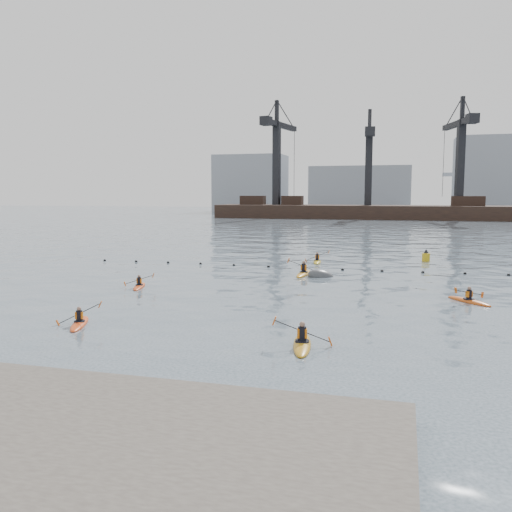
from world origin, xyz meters
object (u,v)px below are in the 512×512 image
object	(u,v)px
kayaker_0	(79,323)
kayaker_5	(317,261)
kayaker_1	(302,343)
mooring_buoy	(321,277)
kayaker_2	(139,286)
kayaker_4	(469,300)
kayaker_3	(304,273)
nav_buoy	(426,257)

from	to	relation	value
kayaker_0	kayaker_5	world-z (taller)	kayaker_5
kayaker_1	kayaker_0	bearing A→B (deg)	166.85
mooring_buoy	kayaker_2	bearing A→B (deg)	-144.74
kayaker_2	kayaker_5	xyz separation A→B (m)	(8.99, 15.56, 0.01)
kayaker_4	kayaker_5	size ratio (longest dim) A/B	0.88
kayaker_1	kayaker_2	xyz separation A→B (m)	(-12.50, 10.39, -0.02)
kayaker_5	kayaker_0	bearing A→B (deg)	-112.79
kayaker_3	mooring_buoy	world-z (taller)	kayaker_3
kayaker_3	nav_buoy	distance (m)	13.89
kayaker_2	kayaker_4	world-z (taller)	kayaker_2
mooring_buoy	kayaker_1	bearing A→B (deg)	-83.74
kayaker_0	nav_buoy	world-z (taller)	nav_buoy
kayaker_0	kayaker_2	distance (m)	9.93
kayaker_3	kayaker_5	xyz separation A→B (m)	(-0.17, 7.45, -0.02)
kayaker_5	mooring_buoy	xyz separation A→B (m)	(1.55, -8.11, -0.10)
kayaker_0	kayaker_2	size ratio (longest dim) A/B	1.03
mooring_buoy	nav_buoy	xyz separation A→B (m)	(7.60, 11.26, 0.37)
kayaker_2	nav_buoy	size ratio (longest dim) A/B	2.35
kayaker_0	kayaker_5	distance (m)	26.22
kayaker_5	nav_buoy	distance (m)	9.68
kayaker_1	kayaker_3	world-z (taller)	kayaker_3
kayaker_0	kayaker_4	bearing A→B (deg)	7.45
kayaker_2	kayaker_4	size ratio (longest dim) A/B	1.04
kayaker_5	kayaker_4	bearing A→B (deg)	-61.68
kayaker_1	nav_buoy	distance (m)	29.65
kayaker_3	kayaker_4	size ratio (longest dim) A/B	1.31
kayaker_2	kayaker_4	xyz separation A→B (m)	(19.81, 0.54, 0.01)
kayaker_1	nav_buoy	size ratio (longest dim) A/B	2.87
kayaker_3	mooring_buoy	distance (m)	1.53
kayaker_5	kayaker_3	bearing A→B (deg)	-96.09
kayaker_2	kayaker_5	distance (m)	17.97
kayaker_1	nav_buoy	world-z (taller)	kayaker_1
kayaker_3	nav_buoy	size ratio (longest dim) A/B	2.98
kayaker_4	nav_buoy	size ratio (longest dim) A/B	2.27
kayaker_1	kayaker_3	size ratio (longest dim) A/B	0.96
nav_buoy	kayaker_4	bearing A→B (deg)	-84.78
kayaker_0	kayaker_3	bearing A→B (deg)	45.68
kayaker_4	kayaker_3	bearing A→B (deg)	-74.93
kayaker_1	kayaker_3	distance (m)	18.81
kayaker_1	kayaker_5	distance (m)	26.19
kayaker_0	kayaker_1	world-z (taller)	kayaker_1
kayaker_0	kayaker_3	distance (m)	19.20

